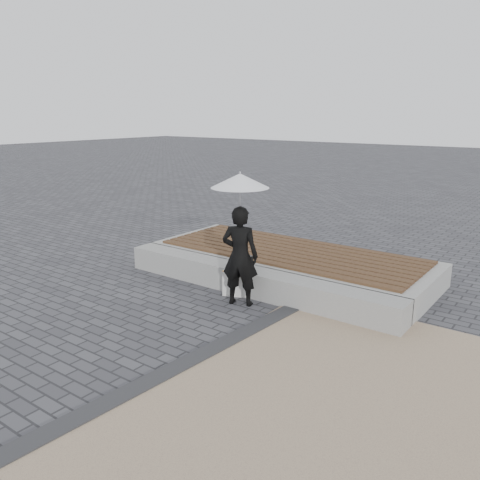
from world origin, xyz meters
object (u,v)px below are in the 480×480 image
parasol (240,181)px  canvas_tote (235,283)px  seating_ledge (252,281)px  woman (240,256)px  handbag (243,262)px

parasol → canvas_tote: (-0.27, 0.25, -1.67)m
seating_ledge → woman: (0.13, -0.48, 0.55)m
seating_ledge → parasol: parasol is taller
seating_ledge → canvas_tote: (-0.14, -0.24, 0.00)m
parasol → handbag: (-0.23, 0.40, -1.35)m
canvas_tote → seating_ledge: bearing=36.4°
seating_ledge → canvas_tote: bearing=-121.4°
canvas_tote → parasol: bearing=-64.6°
seating_ledge → parasol: size_ratio=4.65×
woman → handbag: bearing=-79.5°
parasol → handbag: bearing=119.7°
handbag → canvas_tote: size_ratio=0.86×
parasol → handbag: size_ratio=3.05×
seating_ledge → canvas_tote: 0.28m
woman → canvas_tote: bearing=-61.5°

